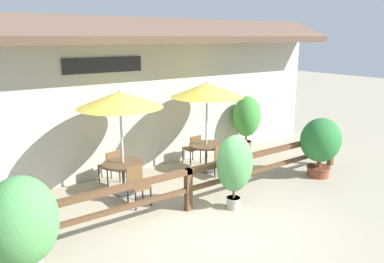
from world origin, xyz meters
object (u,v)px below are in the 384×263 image
Objects in this scene: potted_plant_broad_leaf at (321,142)px; dining_table_near at (123,169)px; patio_umbrella_near at (120,100)px; chair_middle_streetside at (223,160)px; chair_near_wallside at (110,165)px; dining_table_middle at (206,150)px; chair_middle_wallside at (193,147)px; potted_plant_small_flowering at (22,224)px; patio_umbrella_middle at (207,90)px; chair_near_streetside at (137,184)px; potted_plant_corner_fern at (247,118)px; potted_plant_entrance_palm at (235,165)px.

dining_table_near is at bearing 157.10° from potted_plant_broad_leaf.
patio_umbrella_near is 3.24m from chair_middle_streetside.
chair_near_wallside is (-0.00, 0.77, -1.80)m from patio_umbrella_near.
potted_plant_broad_leaf is (4.81, -2.81, 0.46)m from chair_near_wallside.
patio_umbrella_near is 2.60× the size of dining_table_middle.
dining_table_middle is 0.60× the size of potted_plant_broad_leaf.
chair_middle_wallside is 0.53× the size of potted_plant_small_flowering.
potted_plant_broad_leaf is at bearing -43.86° from patio_umbrella_middle.
dining_table_middle is at bearing 2.16° from patio_umbrella_near.
chair_near_wallside is at bearing 149.76° from potted_plant_broad_leaf.
dining_table_near is at bearing 87.58° from chair_near_streetside.
patio_umbrella_near reaches higher than potted_plant_corner_fern.
patio_umbrella_near is at bearing 37.43° from potted_plant_small_flowering.
chair_middle_wallside is (0.01, 1.41, 0.00)m from chair_middle_streetside.
chair_near_wallside and chair_middle_streetside have the same top height.
potted_plant_small_flowering is (-5.29, -1.43, 0.37)m from chair_middle_streetside.
chair_near_wallside is 4.86m from potted_plant_corner_fern.
chair_near_streetside is 3.29m from patio_umbrella_middle.
chair_middle_streetside is at bearing 57.12° from potted_plant_entrance_palm.
potted_plant_entrance_palm is at bearing -136.80° from potted_plant_corner_fern.
potted_plant_small_flowering reaches higher than chair_middle_streetside.
chair_middle_streetside is 5.49m from potted_plant_small_flowering.
chair_middle_streetside is at bearing -13.04° from patio_umbrella_near.
potted_plant_corner_fern is at bearing 24.51° from chair_middle_streetside.
chair_near_wallside is 2.68m from dining_table_middle.
potted_plant_corner_fern is (4.83, 1.60, 0.64)m from chair_near_streetside.
patio_umbrella_near is 1.96m from chair_near_streetside.
potted_plant_entrance_palm reaches higher than dining_table_near.
chair_near_streetside is 5.13m from potted_plant_corner_fern.
potted_plant_broad_leaf reaches higher than chair_middle_streetside.
potted_plant_corner_fern reaches higher than potted_plant_broad_leaf.
potted_plant_small_flowering is (-5.26, -2.14, -1.42)m from patio_umbrella_middle.
patio_umbrella_middle is at bearing 17.45° from chair_near_streetside.
potted_plant_broad_leaf is 3.21m from potted_plant_entrance_palm.
patio_umbrella_near is 2.87× the size of chair_middle_wallside.
patio_umbrella_near reaches higher than potted_plant_broad_leaf.
chair_middle_streetside is (0.03, -0.71, -0.12)m from dining_table_middle.
patio_umbrella_middle is at bearing 152.84° from chair_near_wallside.
dining_table_middle is (2.59, 0.10, 0.00)m from dining_table_near.
potted_plant_broad_leaf is at bearing -22.90° from patio_umbrella_near.
potted_plant_corner_fern is at bearing 43.20° from potted_plant_entrance_palm.
chair_near_wallside is at bearing 90.18° from patio_umbrella_near.
chair_near_wallside is 0.90× the size of dining_table_middle.
chair_near_streetside is 0.90× the size of dining_table_middle.
potted_plant_corner_fern is (3.21, 3.01, 0.12)m from potted_plant_entrance_palm.
chair_middle_wallside is 0.48× the size of potted_plant_corner_fern.
chair_near_wallside is at bearing 143.53° from chair_middle_streetside.
patio_umbrella_middle reaches higher than chair_near_streetside.
dining_table_middle is at bearing 22.11° from potted_plant_small_flowering.
patio_umbrella_near is 3.00m from potted_plant_entrance_palm.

